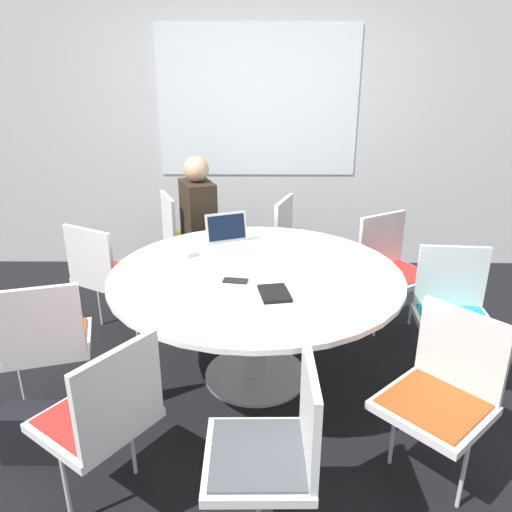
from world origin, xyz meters
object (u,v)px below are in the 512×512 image
laptop (229,238)px  cell_phone (235,281)px  chair_1 (106,270)px  person_0 (200,218)px  coffee_cup (184,250)px  chair_7 (392,264)px  handbag (39,432)px  chair_5 (443,388)px  chair_0 (184,233)px  chair_6 (454,307)px  chair_8 (298,241)px  chair_3 (103,412)px  chair_4 (275,444)px  chair_2 (46,337)px  spiral_notebook (274,293)px

laptop → cell_phone: bearing=-105.9°
chair_1 → person_0: bearing=75.7°
coffee_cup → cell_phone: 0.51m
person_0 → coffee_cup: bearing=-22.2°
chair_7 → handbag: size_ratio=2.39×
chair_5 → chair_0: bearing=-8.3°
chair_6 → chair_8: size_ratio=1.00×
chair_3 → cell_phone: 1.04m
handbag → chair_6: bearing=16.4°
cell_phone → handbag: (-0.98, -0.56, -0.60)m
handbag → chair_8: bearing=52.3°
chair_0 → chair_5: same height
chair_3 → laptop: bearing=18.2°
chair_6 → handbag: (-2.29, -0.67, -0.38)m
chair_4 → chair_6: 1.60m
person_0 → chair_0: bearing=-161.0°
chair_1 → chair_4: (1.16, -1.71, 0.00)m
chair_1 → chair_2: size_ratio=1.00×
chair_7 → laptop: laptop is taller
chair_0 → chair_2: 1.82m
chair_8 → chair_7: bearing=73.4°
chair_1 → chair_8: 1.54m
person_0 → cell_phone: bearing=-7.5°
chair_6 → chair_1: bearing=-9.0°
chair_2 → coffee_cup: bearing=27.1°
spiral_notebook → handbag: bearing=-162.1°
chair_2 → handbag: size_ratio=2.39×
chair_1 → coffee_cup: chair_1 is taller
chair_2 → coffee_cup: 0.95m
person_0 → coffee_cup: person_0 is taller
chair_3 → chair_5: (1.49, 0.18, 0.00)m
cell_phone → spiral_notebook: bearing=-39.1°
chair_6 → chair_8: 1.45m
chair_1 → person_0: (0.61, 0.64, 0.19)m
laptop → handbag: 1.60m
chair_2 → coffee_cup: chair_2 is taller
chair_6 → spiral_notebook: bearing=19.4°
chair_5 → spiral_notebook: 0.94m
chair_6 → spiral_notebook: size_ratio=3.70×
chair_6 → chair_0: bearing=-32.4°
laptop → chair_3: bearing=-129.9°
chair_3 → chair_0: bearing=35.5°
chair_4 → chair_8: same height
handbag → chair_2: bearing=95.7°
chair_7 → handbag: (-2.08, -1.37, -0.38)m
chair_4 → handbag: bearing=66.7°
chair_0 → spiral_notebook: bearing=1.2°
chair_0 → chair_3: bearing=-22.6°
coffee_cup → cell_phone: bearing=-47.1°
chair_2 → chair_5: 2.03m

